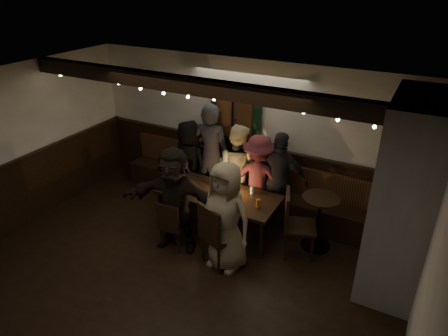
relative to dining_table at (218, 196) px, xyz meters
The scene contains 13 objects.
room 1.14m from the dining_table, ahead, with size 6.02×5.01×2.62m.
dining_table is the anchor object (origin of this frame).
chair_near_left 0.87m from the dining_table, 116.61° to the right, with size 0.39×0.39×0.82m.
chair_near_right 0.88m from the dining_table, 63.80° to the right, with size 0.59×0.59×1.01m.
chair_end 1.27m from the dining_table, ahead, with size 0.60×0.60×1.03m.
high_top 1.59m from the dining_table, 12.14° to the left, with size 0.55×0.55×0.87m.
person_a 1.16m from the dining_table, 144.97° to the left, with size 0.75×0.49×1.53m, color black.
person_b 0.98m from the dining_table, 126.06° to the left, with size 0.69×0.45×1.88m, color #27262D.
person_c 0.77m from the dining_table, 92.42° to the left, with size 0.77×0.60×1.59m, color beige.
person_d 0.78m from the dining_table, 57.64° to the left, with size 0.98×0.56×1.52m, color #552129.
person_e 1.05m from the dining_table, 42.58° to the left, with size 0.94×0.39×1.61m, color black.
person_f 0.78m from the dining_table, 118.05° to the right, with size 1.53×0.49×1.65m, color black.
person_g 0.90m from the dining_table, 54.06° to the right, with size 0.80×0.52×1.63m, color gray.
Camera 1 is at (2.67, -3.38, 3.86)m, focal length 32.00 mm.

